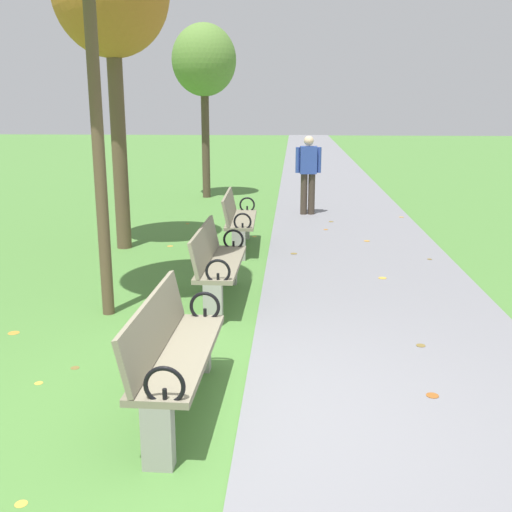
{
  "coord_description": "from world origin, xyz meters",
  "views": [
    {
      "loc": [
        0.38,
        -4.12,
        2.31
      ],
      "look_at": [
        -0.05,
        2.78,
        0.55
      ],
      "focal_mm": 42.56,
      "sensor_mm": 36.0,
      "label": 1
    }
  ],
  "objects_px": {
    "park_bench_1": "(174,352)",
    "tree_3": "(204,62)",
    "pedestrian_walking": "(308,171)",
    "park_bench_3": "(238,219)",
    "park_bench_2": "(217,262)"
  },
  "relations": [
    {
      "from": "tree_3",
      "to": "park_bench_3",
      "type": "bearing_deg",
      "value": -76.68
    },
    {
      "from": "park_bench_1",
      "to": "park_bench_3",
      "type": "height_order",
      "value": "same"
    },
    {
      "from": "park_bench_2",
      "to": "park_bench_3",
      "type": "xyz_separation_m",
      "value": [
        0.0,
        2.71,
        0.0
      ]
    },
    {
      "from": "park_bench_2",
      "to": "park_bench_3",
      "type": "bearing_deg",
      "value": 90.0
    },
    {
      "from": "park_bench_3",
      "to": "tree_3",
      "type": "xyz_separation_m",
      "value": [
        -1.28,
        5.4,
        2.74
      ]
    },
    {
      "from": "park_bench_2",
      "to": "park_bench_1",
      "type": "bearing_deg",
      "value": -90.0
    },
    {
      "from": "park_bench_3",
      "to": "tree_3",
      "type": "distance_m",
      "value": 6.19
    },
    {
      "from": "pedestrian_walking",
      "to": "tree_3",
      "type": "bearing_deg",
      "value": 136.62
    },
    {
      "from": "park_bench_2",
      "to": "pedestrian_walking",
      "type": "distance_m",
      "value": 5.93
    },
    {
      "from": "park_bench_3",
      "to": "tree_3",
      "type": "relative_size",
      "value": 0.39
    },
    {
      "from": "park_bench_1",
      "to": "park_bench_2",
      "type": "distance_m",
      "value": 2.64
    },
    {
      "from": "park_bench_1",
      "to": "tree_3",
      "type": "bearing_deg",
      "value": 96.78
    },
    {
      "from": "tree_3",
      "to": "pedestrian_walking",
      "type": "xyz_separation_m",
      "value": [
        2.46,
        -2.32,
        -2.3
      ]
    },
    {
      "from": "park_bench_2",
      "to": "tree_3",
      "type": "relative_size",
      "value": 0.39
    },
    {
      "from": "park_bench_1",
      "to": "tree_3",
      "type": "xyz_separation_m",
      "value": [
        -1.28,
        10.75,
        2.74
      ]
    }
  ]
}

